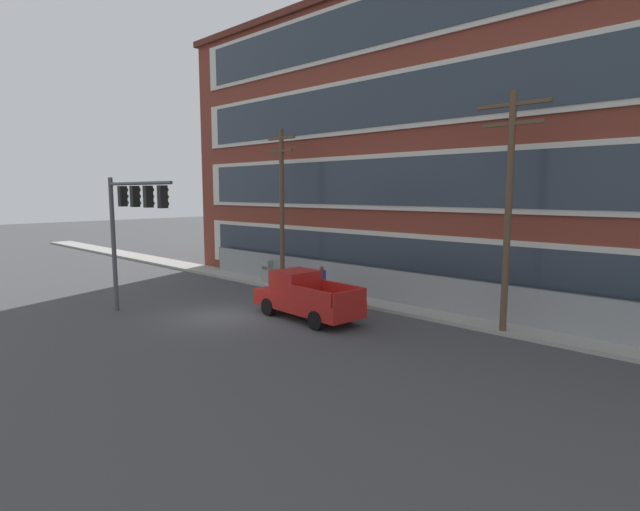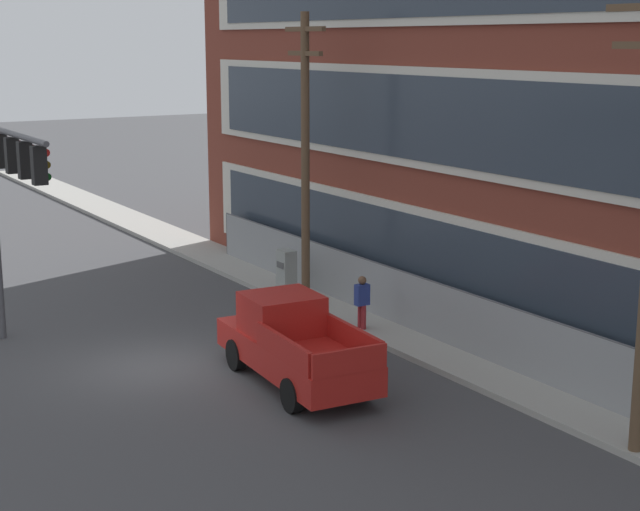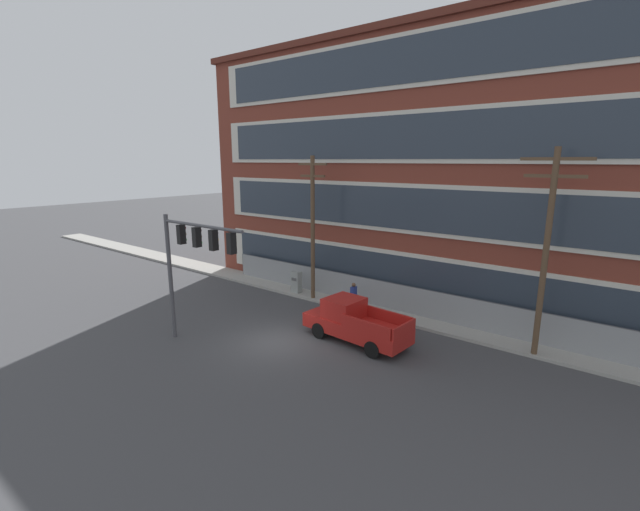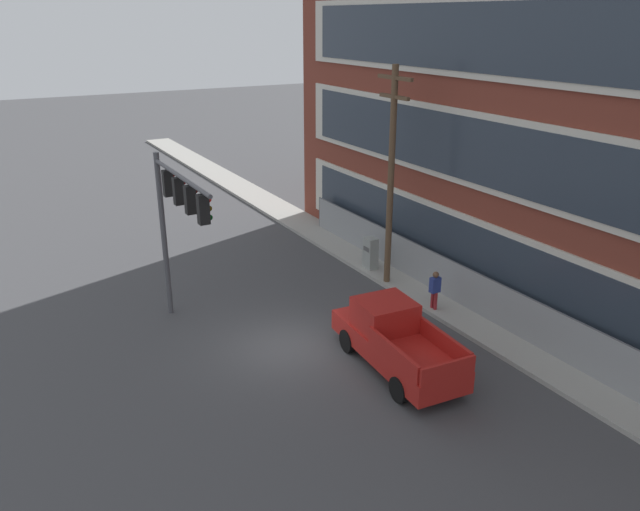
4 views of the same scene
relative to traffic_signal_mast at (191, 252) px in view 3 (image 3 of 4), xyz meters
name	(u,v)px [view 3 (image 3 of 4)]	position (x,y,z in m)	size (l,w,h in m)	color
ground_plane	(277,342)	(2.73, 2.66, -4.65)	(160.00, 160.00, 0.00)	#424244
sidewalk_building_side	(354,304)	(2.73, 9.53, -4.57)	(80.00, 2.05, 0.16)	#9E9B93
brick_mill_building	(497,172)	(8.53, 16.41, 3.39)	(38.75, 12.29, 16.06)	brown
chain_link_fence	(401,299)	(5.64, 9.98, -3.74)	(26.97, 0.06, 1.77)	gray
traffic_signal_mast	(191,252)	(0.00, 0.00, 0.00)	(5.51, 0.43, 6.23)	#4C4C51
pickup_truck_red	(354,322)	(5.61, 5.12, -3.68)	(5.62, 2.31, 2.08)	#AD1E19
utility_pole_near_corner	(313,224)	(0.06, 8.79, 0.27)	(2.10, 0.26, 9.01)	brown
utility_pole_midblock	(547,245)	(13.04, 8.74, 0.53)	(2.79, 0.26, 9.30)	brown
electrical_cabinet	(296,283)	(-1.53, 9.01, -3.86)	(0.61, 0.47, 1.57)	#939993
pedestrian_near_cabinet	(354,294)	(3.13, 8.82, -3.67)	(0.32, 0.40, 1.69)	maroon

